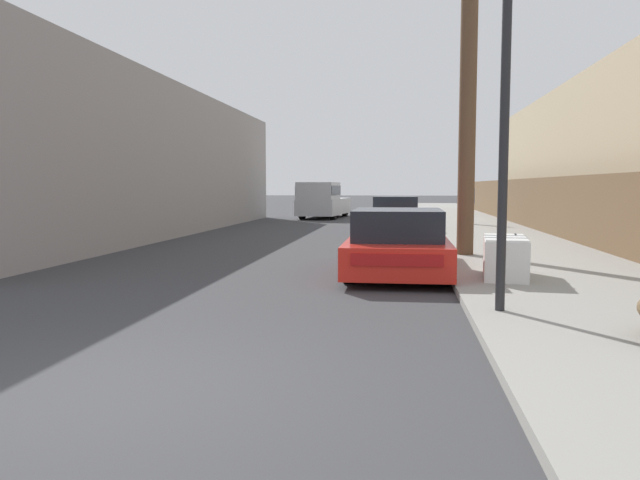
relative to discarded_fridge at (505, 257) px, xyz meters
name	(u,v)px	position (x,y,z in m)	size (l,w,h in m)	color
ground_plane	(106,400)	(-4.14, -6.55, -0.47)	(220.00, 220.00, 0.00)	#38383A
sidewalk_curb	(469,224)	(1.16, 16.95, -0.41)	(4.20, 63.00, 0.12)	gray
discarded_fridge	(505,257)	(0.00, 0.00, 0.00)	(0.89, 1.69, 0.74)	silver
parked_sports_car_red	(398,244)	(-1.87, 1.00, 0.11)	(1.90, 4.58, 1.27)	red
car_parked_mid	(395,215)	(-2.03, 12.57, 0.15)	(1.88, 4.16, 1.33)	silver
pickup_truck	(322,201)	(-5.99, 21.83, 0.47)	(2.40, 5.89, 1.91)	silver
utility_pole	(469,63)	(-0.32, 3.67, 4.05)	(1.80, 0.39, 8.67)	brown
street_lamp	(505,98)	(-0.54, -3.02, 2.34)	(0.26, 0.26, 4.64)	#232326
wooden_fence	(525,202)	(3.11, 14.76, 0.59)	(0.08, 38.74, 1.89)	brown
building_left_block	(99,162)	(-12.66, 10.24, 2.10)	(7.00, 24.22, 5.15)	gray
pedestrian	(470,202)	(1.06, 15.55, 0.56)	(0.34, 0.34, 1.77)	#282D42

